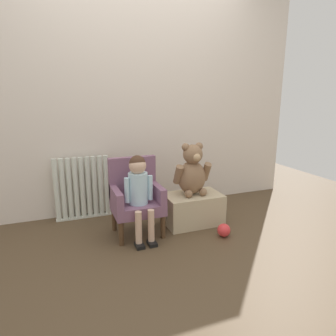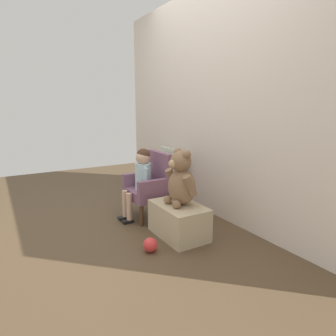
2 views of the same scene
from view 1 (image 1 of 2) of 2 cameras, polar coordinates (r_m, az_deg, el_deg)
ground_plane at (r=2.52m, az=1.48°, el=-16.00°), size 6.00×6.00×0.00m
back_wall at (r=3.27m, az=-6.21°, el=12.85°), size 3.80×0.05×2.40m
radiator at (r=3.18m, az=-16.00°, el=-3.74°), size 0.56×0.05×0.64m
child_armchair at (r=2.75m, az=-6.13°, el=-5.43°), size 0.44×0.38×0.69m
child_figure at (r=2.61m, az=-5.59°, el=-3.26°), size 0.25×0.35×0.75m
low_bench at (r=3.00m, az=4.73°, el=-7.75°), size 0.55×0.35×0.30m
large_teddy_bear at (r=2.90m, az=4.63°, el=-0.74°), size 0.37×0.26×0.51m
toy_ball at (r=2.80m, az=10.59°, el=-11.56°), size 0.12×0.12×0.12m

